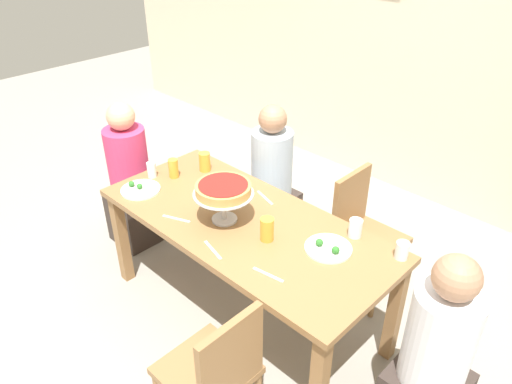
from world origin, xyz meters
The scene contains 22 objects.
ground_plane centered at (0.00, 0.00, 0.00)m, with size 12.00×12.00×0.00m, color gray.
rear_partition centered at (0.00, 2.20, 1.40)m, with size 8.00×0.12×2.80m, color beige.
dining_table centered at (0.00, 0.00, 0.65)m, with size 1.83×0.82×0.74m.
diner_head_west centered at (-1.20, -0.02, 0.49)m, with size 0.34×0.34×1.15m.
diner_head_east centered at (1.22, 0.00, 0.49)m, with size 0.34×0.34×1.15m.
diner_far_left centered at (-0.41, 0.68, 0.49)m, with size 0.34×0.34×1.15m.
chair_far_right centered at (0.37, 0.72, 0.49)m, with size 0.40×0.40×0.87m.
chair_near_right centered at (0.51, -0.70, 0.49)m, with size 0.40×0.40×0.87m.
deep_dish_pizza_stand centered at (-0.09, -0.08, 0.94)m, with size 0.35×0.35×0.24m.
salad_plate_near_diner centered at (0.52, 0.12, 0.75)m, with size 0.26×0.26×0.06m.
salad_plate_far_diner centered at (-0.72, -0.23, 0.75)m, with size 0.25×0.25×0.05m.
beer_glass_amber_tall centered at (-0.70, 0.03, 0.81)m, with size 0.07×0.07×0.13m, color gold.
beer_glass_amber_short centered at (0.22, -0.04, 0.81)m, with size 0.08×0.08×0.14m, color gold.
beer_glass_amber_spare centered at (-0.62, 0.24, 0.81)m, with size 0.08×0.08×0.13m, color gold.
water_glass_clear_near centered at (0.55, 0.32, 0.79)m, with size 0.07×0.07×0.11m, color white.
water_glass_clear_far centered at (-0.81, -0.07, 0.79)m, with size 0.06×0.06×0.11m, color white.
water_glass_clear_spare centered at (0.83, 0.33, 0.79)m, with size 0.07×0.07×0.10m, color white.
cutlery_fork_near centered at (0.43, -0.25, 0.74)m, with size 0.18×0.02×0.01m, color silver.
cutlery_knife_near centered at (-0.08, 0.26, 0.74)m, with size 0.18×0.02×0.01m, color silver.
cutlery_fork_far centered at (-0.29, -0.27, 0.74)m, with size 0.18×0.02×0.01m, color silver.
cutlery_knife_far centered at (0.08, -0.32, 0.74)m, with size 0.18×0.02×0.01m, color silver.
cutlery_spare_fork centered at (-0.38, 0.25, 0.74)m, with size 0.18×0.02×0.01m, color silver.
Camera 1 is at (1.68, -1.64, 2.37)m, focal length 34.24 mm.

